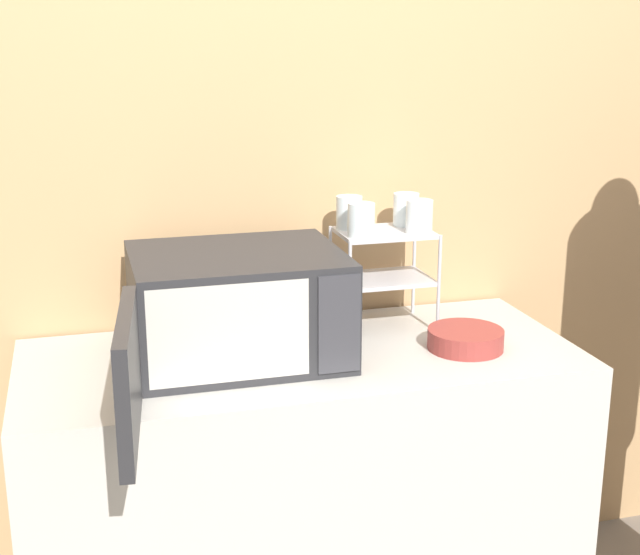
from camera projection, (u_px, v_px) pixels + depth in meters
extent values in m
cube|color=tan|center=(270.00, 183.00, 2.61)|extent=(8.00, 0.06, 2.60)
cube|color=#B7B2A8|center=(302.00, 503.00, 2.51)|extent=(1.49, 0.64, 0.90)
cube|color=#262628|center=(238.00, 305.00, 2.33)|extent=(0.54, 0.44, 0.28)
cube|color=#B7B2A8|center=(229.00, 333.00, 2.12)|extent=(0.39, 0.01, 0.24)
cube|color=#333338|center=(339.00, 324.00, 2.18)|extent=(0.11, 0.01, 0.25)
cube|color=#262628|center=(129.00, 376.00, 1.86)|extent=(0.08, 0.42, 0.27)
cylinder|color=#B2B2B7|center=(350.00, 292.00, 2.45)|extent=(0.01, 0.01, 0.29)
cylinder|color=#B2B2B7|center=(439.00, 284.00, 2.51)|extent=(0.01, 0.01, 0.29)
cylinder|color=#B2B2B7|center=(330.00, 274.00, 2.62)|extent=(0.01, 0.01, 0.29)
cylinder|color=#B2B2B7|center=(414.00, 267.00, 2.69)|extent=(0.01, 0.01, 0.29)
cube|color=#B2B2B7|center=(383.00, 279.00, 2.57)|extent=(0.26, 0.19, 0.01)
cube|color=#B2B2B7|center=(384.00, 233.00, 2.53)|extent=(0.26, 0.19, 0.01)
cylinder|color=silver|center=(361.00, 220.00, 2.44)|extent=(0.08, 0.08, 0.09)
cylinder|color=silver|center=(406.00, 209.00, 2.59)|extent=(0.08, 0.08, 0.09)
cylinder|color=silver|center=(419.00, 217.00, 2.49)|extent=(0.08, 0.08, 0.09)
cylinder|color=silver|center=(349.00, 212.00, 2.54)|extent=(0.08, 0.08, 0.09)
cylinder|color=maroon|center=(465.00, 347.00, 2.42)|extent=(0.11, 0.11, 0.01)
cylinder|color=maroon|center=(466.00, 339.00, 2.42)|extent=(0.21, 0.21, 0.06)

